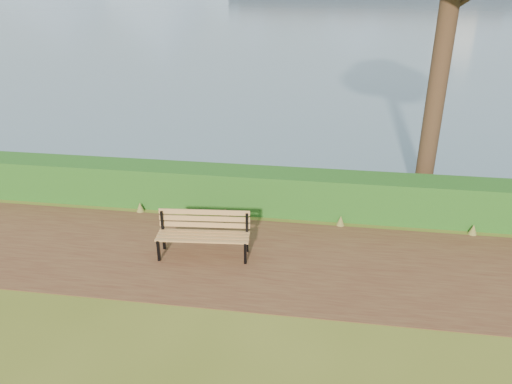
# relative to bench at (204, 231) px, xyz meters

# --- Properties ---
(ground) EXTENTS (140.00, 140.00, 0.00)m
(ground) POSITION_rel_bench_xyz_m (1.19, -0.38, -0.54)
(ground) COLOR #4D5A19
(ground) RESTS_ON ground
(path) EXTENTS (40.00, 3.40, 0.01)m
(path) POSITION_rel_bench_xyz_m (1.19, -0.08, -0.53)
(path) COLOR #50291B
(path) RESTS_ON ground
(hedge) EXTENTS (32.00, 0.85, 1.00)m
(hedge) POSITION_rel_bench_xyz_m (1.19, 2.22, -0.04)
(hedge) COLOR #164212
(hedge) RESTS_ON ground
(bench) EXTENTS (1.91, 0.71, 0.94)m
(bench) POSITION_rel_bench_xyz_m (0.00, 0.00, 0.00)
(bench) COLOR black
(bench) RESTS_ON ground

